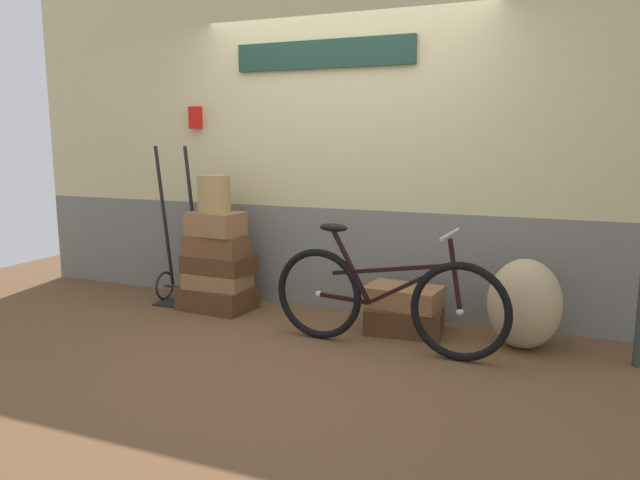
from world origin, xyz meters
TOP-DOWN VIEW (x-y plane):
  - ground at (0.00, 0.00)m, footprint 8.48×5.20m
  - station_building at (0.01, 0.85)m, footprint 6.48×0.74m
  - suitcase_0 at (-1.01, 0.35)m, footprint 0.66×0.47m
  - suitcase_1 at (-1.00, 0.34)m, footprint 0.54×0.38m
  - suitcase_2 at (-1.00, 0.39)m, footprint 0.60×0.42m
  - suitcase_3 at (-1.02, 0.36)m, footprint 0.51×0.32m
  - suitcase_4 at (-1.00, 0.34)m, footprint 0.47×0.36m
  - suitcase_5 at (0.68, 0.36)m, footprint 0.61×0.46m
  - suitcase_6 at (0.66, 0.37)m, footprint 0.60×0.43m
  - wicker_basket at (-1.02, 0.36)m, footprint 0.28×0.28m
  - luggage_trolley at (-1.44, 0.40)m, footprint 0.39×0.35m
  - burlap_sack at (1.55, 0.33)m, footprint 0.52×0.44m
  - bicycle at (0.64, -0.07)m, footprint 1.74×0.46m

SIDE VIEW (x-z plane):
  - ground at x=0.00m, z-range -0.06..0.00m
  - suitcase_5 at x=0.68m, z-range 0.00..0.20m
  - suitcase_0 at x=-1.01m, z-range 0.00..0.20m
  - suitcase_1 at x=-1.00m, z-range 0.20..0.33m
  - suitcase_6 at x=0.66m, z-range 0.20..0.36m
  - burlap_sack at x=1.55m, z-range 0.00..0.65m
  - luggage_trolley at x=-1.44m, z-range -0.36..1.07m
  - bicycle at x=0.64m, z-range -0.08..0.81m
  - suitcase_2 at x=-1.00m, z-range 0.33..0.48m
  - suitcase_3 at x=-1.02m, z-range 0.48..0.66m
  - suitcase_4 at x=-1.00m, z-range 0.66..0.86m
  - wicker_basket at x=-1.02m, z-range 0.86..1.18m
  - station_building at x=0.01m, z-range 0.00..2.95m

